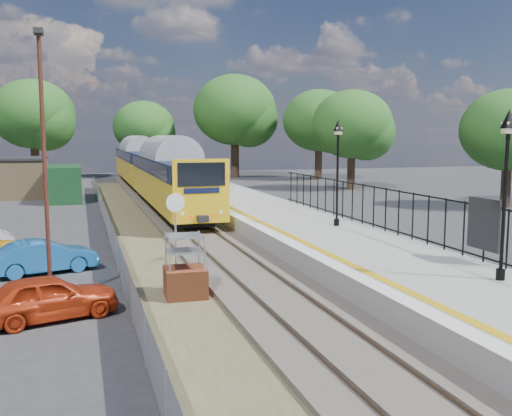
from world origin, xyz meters
name	(u,v)px	position (x,y,z in m)	size (l,w,h in m)	color
ground	(264,290)	(0.00, 0.00, 0.00)	(120.00, 120.00, 0.00)	#2D2D30
track_bed	(191,237)	(-0.47, 9.67, 0.09)	(5.90, 80.00, 0.29)	#473F38
platform	(296,230)	(4.20, 8.00, 0.45)	(5.00, 70.00, 0.90)	gray
platform_edge	(254,222)	(2.14, 8.00, 0.90)	(0.90, 70.00, 0.01)	silver
victorian_lamp_south	(507,155)	(5.50, -4.00, 4.30)	(0.44, 0.44, 4.60)	black
victorian_lamp_north	(338,148)	(5.30, 6.00, 4.30)	(0.44, 0.44, 4.60)	black
palisade_fence	(409,215)	(6.55, 2.24, 1.84)	(0.12, 26.00, 2.00)	black
wire_fence	(107,222)	(-4.20, 12.00, 0.60)	(0.06, 52.00, 1.20)	#999EA3
outbuilding	(6,179)	(-10.91, 31.21, 1.52)	(10.80, 10.10, 3.12)	#977E55
tree_line	(148,118)	(1.40, 42.00, 6.61)	(56.80, 43.80, 11.88)	#332319
train	(150,167)	(0.00, 29.87, 2.34)	(2.82, 40.83, 3.51)	gold
brick_plinth	(185,268)	(-2.50, -0.15, 0.93)	(1.25, 1.25, 1.94)	brown
speed_sign	(176,222)	(-2.50, 1.48, 2.06)	(0.60, 0.12, 2.99)	#999EA3
carpark_lamp	(44,152)	(-6.31, 0.46, 4.35)	(0.25, 0.50, 7.70)	#4C2219
car_red	(48,297)	(-6.29, -1.07, 0.61)	(1.44, 3.57, 1.22)	#B12F10
car_blue	(44,257)	(-6.70, 4.44, 0.59)	(1.26, 3.60, 1.19)	#195B9B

